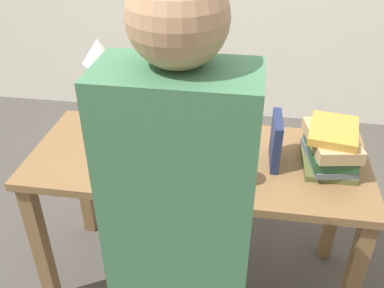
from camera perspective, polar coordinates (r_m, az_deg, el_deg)
ground_plane at (r=2.34m, az=0.66°, el=-17.15°), size 12.00×12.00×0.00m
reading_desk at (r=1.89m, az=0.78°, el=-4.45°), size 1.44×0.62×0.76m
open_book at (r=1.75m, az=-0.70°, el=-2.31°), size 0.53×0.41×0.09m
book_stack_tall at (r=1.81m, az=17.96°, el=-0.33°), size 0.22×0.32×0.18m
book_standing_upright at (r=1.77m, az=11.11°, el=0.43°), size 0.04×0.19×0.21m
reading_lamp at (r=1.90m, az=-12.16°, el=10.54°), size 0.15×0.15×0.44m
coffee_mug at (r=1.66m, az=6.56°, el=-3.65°), size 0.12×0.09×0.10m
person_reader at (r=1.26m, az=-1.47°, el=-16.93°), size 0.36×0.23×1.65m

